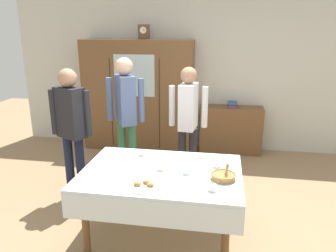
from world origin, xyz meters
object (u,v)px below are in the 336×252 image
object	(u,v)px
mantel_clock	(144,32)
tea_cup_far_left	(216,165)
wall_cabinet	(138,96)
book_stack	(232,104)
bookshelf_low	(231,130)
tea_cup_near_right	(213,189)
spoon_back_edge	(105,180)
tea_cup_mid_left	(162,168)
tea_cup_center	(187,172)
person_behind_table_right	(126,108)
tea_cup_front_edge	(143,154)
person_by_cabinet	(188,115)
spoon_center	(135,177)
bread_basket	(224,176)
dining_table	(161,181)
spoon_front_edge	(179,164)
person_near_right_end	(71,122)
pastry_plate	(144,186)

from	to	relation	value
mantel_clock	tea_cup_far_left	world-z (taller)	mantel_clock
wall_cabinet	book_stack	size ratio (longest dim) A/B	8.69
bookshelf_low	tea_cup_near_right	bearing A→B (deg)	-94.25
mantel_clock	spoon_back_edge	size ratio (longest dim) A/B	2.02
mantel_clock	tea_cup_far_left	size ratio (longest dim) A/B	1.85
mantel_clock	tea_cup_mid_left	xyz separation A→B (m)	(0.78, -2.55, -1.29)
tea_cup_center	person_behind_table_right	distance (m)	1.59
wall_cabinet	tea_cup_front_edge	bearing A→B (deg)	-74.17
tea_cup_mid_left	person_by_cabinet	bearing A→B (deg)	84.40
tea_cup_front_edge	person_behind_table_right	size ratio (longest dim) A/B	0.07
spoon_center	spoon_back_edge	distance (m)	0.28
book_stack	bread_basket	distance (m)	2.71
tea_cup_center	person_by_cabinet	xyz separation A→B (m)	(-0.13, 1.30, 0.23)
tea_cup_mid_left	spoon_back_edge	distance (m)	0.57
dining_table	bread_basket	size ratio (longest dim) A/B	6.62
bookshelf_low	tea_cup_front_edge	size ratio (longest dim) A/B	8.14
wall_cabinet	dining_table	bearing A→B (deg)	-70.84
wall_cabinet	tea_cup_far_left	xyz separation A→B (m)	(1.44, -2.39, -0.20)
mantel_clock	bookshelf_low	world-z (taller)	mantel_clock
tea_cup_near_right	bread_basket	bearing A→B (deg)	70.52
wall_cabinet	spoon_front_edge	distance (m)	2.60
tea_cup_center	person_near_right_end	bearing A→B (deg)	156.11
tea_cup_near_right	wall_cabinet	bearing A→B (deg)	116.07
tea_cup_mid_left	bread_basket	xyz separation A→B (m)	(0.61, -0.10, 0.01)
dining_table	pastry_plate	distance (m)	0.37
mantel_clock	spoon_front_edge	xyz separation A→B (m)	(0.93, -2.36, -1.31)
tea_cup_near_right	spoon_front_edge	distance (m)	0.66
tea_cup_far_left	spoon_back_edge	size ratio (longest dim) A/B	1.09
bread_basket	person_near_right_end	world-z (taller)	person_near_right_end
wall_cabinet	spoon_front_edge	size ratio (longest dim) A/B	16.25
book_stack	person_by_cabinet	xyz separation A→B (m)	(-0.62, -1.35, 0.13)
tea_cup_near_right	person_by_cabinet	bearing A→B (deg)	103.80
tea_cup_front_edge	pastry_plate	distance (m)	0.76
tea_cup_far_left	person_near_right_end	distance (m)	1.85
bookshelf_low	person_near_right_end	size ratio (longest dim) A/B	0.64
bookshelf_low	person_behind_table_right	distance (m)	2.15
wall_cabinet	pastry_plate	xyz separation A→B (m)	(0.81, -2.93, -0.22)
pastry_plate	tea_cup_front_edge	bearing A→B (deg)	104.49
bookshelf_low	tea_cup_front_edge	distance (m)	2.49
tea_cup_near_right	spoon_back_edge	size ratio (longest dim) A/B	1.09
tea_cup_near_right	person_near_right_end	world-z (taller)	person_near_right_end
mantel_clock	person_near_right_end	distance (m)	2.25
book_stack	pastry_plate	size ratio (longest dim) A/B	0.79
mantel_clock	tea_cup_near_right	distance (m)	3.44
tea_cup_mid_left	spoon_back_edge	size ratio (longest dim) A/B	1.09
bread_basket	tea_cup_far_left	bearing A→B (deg)	106.15
tea_cup_front_edge	spoon_center	world-z (taller)	tea_cup_front_edge
book_stack	spoon_back_edge	xyz separation A→B (m)	(-1.22, -2.90, -0.12)
spoon_back_edge	person_behind_table_right	bearing A→B (deg)	98.95
tea_cup_far_left	spoon_center	size ratio (longest dim) A/B	1.09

